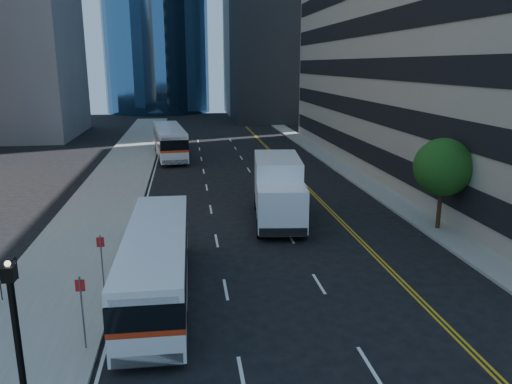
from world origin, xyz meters
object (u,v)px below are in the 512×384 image
street_tree (443,167)px  lamp_post (18,345)px  bus_front (157,261)px  box_truck (278,189)px  bus_rear (169,141)px

street_tree → lamp_post: size_ratio=1.12×
lamp_post → bus_front: size_ratio=0.42×
lamp_post → box_truck: size_ratio=0.57×
lamp_post → bus_front: lamp_post is taller
bus_rear → box_truck: 23.54m
street_tree → bus_front: (-15.24, -6.24, -2.12)m
bus_front → box_truck: box_truck is taller
bus_rear → box_truck: size_ratio=1.50×
street_tree → bus_rear: (-15.60, 25.52, -1.99)m
bus_rear → box_truck: bearing=-78.9°
box_truck → bus_front: bearing=-118.9°
bus_front → box_truck: size_ratio=1.36×
bus_front → box_truck: bearing=55.1°
street_tree → lamp_post: 22.82m
street_tree → bus_front: size_ratio=0.47×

